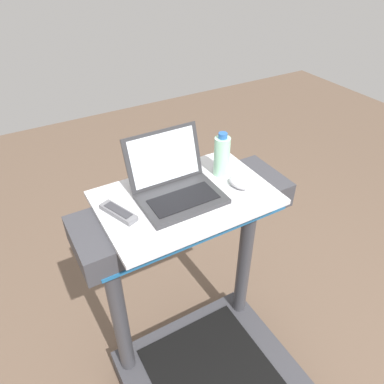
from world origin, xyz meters
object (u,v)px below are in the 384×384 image
Objects in this scene: computer_mouse at (239,183)px; laptop at (176,185)px; water_bottle at (222,156)px; tv_remote at (118,212)px.

laptop is at bearing 156.42° from computer_mouse.
computer_mouse is (0.25, -0.07, -0.03)m from laptop.
water_bottle is (0.23, 0.04, 0.04)m from laptop.
water_bottle is (-0.01, 0.11, 0.07)m from computer_mouse.
computer_mouse is at bearing -8.38° from tv_remote.
tv_remote is (-0.24, -0.00, -0.04)m from laptop.
water_bottle reaches higher than computer_mouse.
computer_mouse is 0.52× the size of water_bottle.
laptop reaches higher than computer_mouse.
computer_mouse reaches higher than tv_remote.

